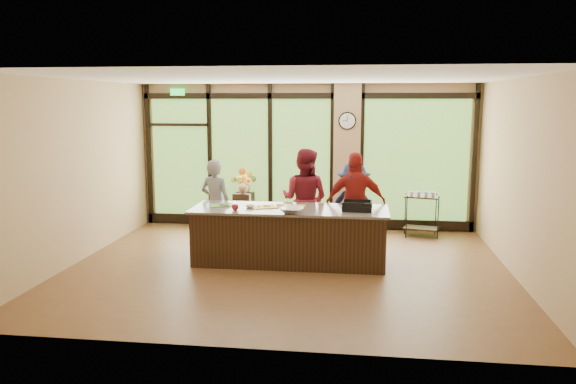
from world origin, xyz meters
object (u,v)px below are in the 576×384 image
(flower_stand, at_px, (244,210))
(bar_cart, at_px, (422,210))
(cook_left, at_px, (216,204))
(cook_right, at_px, (353,208))
(island_base, at_px, (290,237))
(roasting_pan, at_px, (357,208))

(flower_stand, xyz_separation_m, bar_cart, (3.63, -0.31, 0.17))
(cook_left, height_order, cook_right, cook_left)
(island_base, distance_m, cook_right, 1.37)
(cook_left, distance_m, flower_stand, 1.72)
(roasting_pan, bearing_deg, cook_left, 164.14)
(roasting_pan, bearing_deg, island_base, 179.82)
(cook_right, bearing_deg, island_base, 47.74)
(island_base, height_order, cook_right, cook_right)
(bar_cart, bearing_deg, roasting_pan, -106.70)
(cook_left, relative_size, roasting_pan, 3.48)
(cook_right, bearing_deg, cook_left, 9.34)
(cook_right, xyz_separation_m, flower_stand, (-2.31, 1.61, -0.42))
(roasting_pan, distance_m, flower_stand, 3.50)
(island_base, bearing_deg, bar_cart, 42.39)
(cook_left, height_order, roasting_pan, cook_left)
(bar_cart, bearing_deg, flower_stand, -171.92)
(cook_right, relative_size, roasting_pan, 3.39)
(roasting_pan, xyz_separation_m, flower_stand, (-2.38, 2.50, -0.59))
(island_base, xyz_separation_m, cook_left, (-1.45, 0.80, 0.37))
(island_base, xyz_separation_m, roasting_pan, (1.09, -0.05, 0.52))
(flower_stand, bearing_deg, island_base, -55.39)
(flower_stand, relative_size, bar_cart, 0.83)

